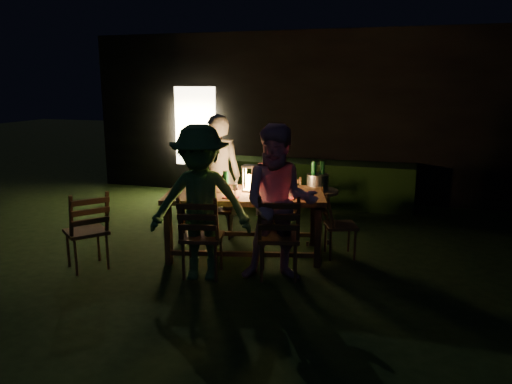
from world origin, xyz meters
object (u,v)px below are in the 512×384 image
(bottle_table, at_px, (226,182))
(ice_bucket, at_px, (318,182))
(person_opp_left, at_px, (200,203))
(bottle_bucket_b, at_px, (322,178))
(chair_near_right, at_px, (279,251))
(dining_table, at_px, (245,199))
(person_opp_right, at_px, (279,204))
(chair_spare, at_px, (88,244))
(chair_far_left, at_px, (219,219))
(chair_end, at_px, (339,236))
(chair_far_right, at_px, (286,219))
(lantern, at_px, (249,180))
(side_table, at_px, (317,196))
(chair_near_left, at_px, (202,250))
(person_house_side, at_px, (218,176))
(bottle_bucket_a, at_px, (314,179))

(bottle_table, bearing_deg, ice_bucket, 37.06)
(person_opp_left, bearing_deg, bottle_table, 76.29)
(bottle_bucket_b, bearing_deg, chair_near_right, -99.58)
(dining_table, height_order, bottle_bucket_b, bottle_bucket_b)
(person_opp_right, bearing_deg, dining_table, 118.76)
(chair_spare, height_order, person_opp_left, person_opp_left)
(chair_far_left, relative_size, chair_end, 0.98)
(chair_far_right, distance_m, chair_end, 1.03)
(chair_far_right, relative_size, ice_bucket, 3.03)
(lantern, bearing_deg, chair_far_right, 69.57)
(side_table, bearing_deg, chair_end, -49.00)
(chair_near_left, xyz_separation_m, person_opp_left, (0.01, -0.05, 0.59))
(chair_near_right, xyz_separation_m, bottle_bucket_b, (0.24, 1.41, 0.62))
(bottle_table, distance_m, ice_bucket, 1.33)
(person_house_side, distance_m, ice_bucket, 1.46)
(chair_near_left, height_order, side_table, chair_near_left)
(chair_near_left, bearing_deg, chair_near_right, 3.01)
(chair_spare, xyz_separation_m, person_opp_right, (2.31, 0.39, 0.59))
(bottle_table, bearing_deg, chair_far_right, 58.28)
(chair_spare, relative_size, person_opp_left, 0.57)
(chair_spare, distance_m, person_opp_left, 1.57)
(chair_near_right, xyz_separation_m, side_table, (0.19, 1.37, 0.37))
(person_opp_right, xyz_separation_m, side_table, (0.18, 1.42, -0.21))
(person_house_side, bearing_deg, lantern, 123.00)
(chair_near_left, distance_m, bottle_bucket_a, 1.96)
(chair_near_right, relative_size, person_opp_left, 0.59)
(chair_far_right, relative_size, bottle_table, 3.25)
(ice_bucket, bearing_deg, chair_end, -49.00)
(chair_far_left, relative_size, chair_far_right, 0.99)
(chair_spare, distance_m, bottle_bucket_b, 3.20)
(bottle_bucket_a, bearing_deg, chair_near_right, -95.93)
(chair_near_left, distance_m, person_house_side, 1.70)
(chair_near_left, xyz_separation_m, chair_near_right, (0.87, 0.22, 0.01))
(chair_near_left, distance_m, person_opp_right, 1.08)
(side_table, bearing_deg, bottle_bucket_a, -141.34)
(dining_table, height_order, chair_far_left, chair_far_left)
(person_opp_right, xyz_separation_m, bottle_bucket_a, (0.13, 1.38, 0.04))
(person_opp_left, xyz_separation_m, lantern, (0.27, 0.97, 0.11))
(person_opp_right, height_order, person_opp_left, person_opp_right)
(chair_far_right, xyz_separation_m, chair_spare, (-2.01, -1.95, 0.04))
(side_table, bearing_deg, person_opp_right, -97.09)
(dining_table, bearing_deg, chair_far_left, 120.40)
(chair_near_left, bearing_deg, person_house_side, 93.00)
(person_house_side, height_order, bottle_table, person_house_side)
(chair_far_right, bearing_deg, person_opp_left, 62.33)
(dining_table, xyz_separation_m, chair_near_right, (0.63, -0.64, -0.44))
(chair_near_left, relative_size, person_opp_left, 0.58)
(chair_near_right, distance_m, person_house_side, 1.92)
(bottle_bucket_a, bearing_deg, side_table, 38.66)
(lantern, height_order, bottle_bucket_a, lantern)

